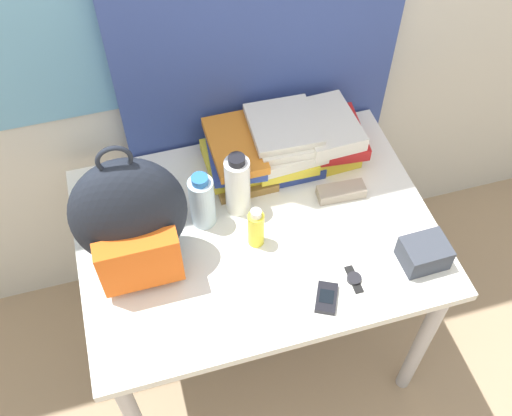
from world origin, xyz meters
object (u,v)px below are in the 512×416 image
cell_phone (326,298)px  sunscreen_bottle (256,228)px  book_stack_left (237,157)px  book_stack_right (327,135)px  wristwatch (354,279)px  book_stack_center (284,142)px  water_bottle (202,201)px  camera_pouch (424,253)px  sports_bottle (238,185)px  backpack (130,219)px  sunglasses_case (341,192)px

cell_phone → sunscreen_bottle: bearing=118.9°
book_stack_left → sunscreen_bottle: bearing=-94.1°
book_stack_right → wristwatch: 0.51m
book_stack_center → water_bottle: bearing=-150.8°
book_stack_right → sunscreen_bottle: 0.43m
wristwatch → water_bottle: bearing=138.2°
book_stack_right → water_bottle: 0.48m
water_bottle → camera_pouch: (0.57, -0.32, -0.06)m
water_bottle → sports_bottle: 0.12m
camera_pouch → backpack: bearing=163.4°
sunscreen_bottle → cell_phone: (0.13, -0.24, -0.06)m
sunscreen_bottle → camera_pouch: bearing=-24.0°
book_stack_center → camera_pouch: (0.27, -0.49, -0.05)m
wristwatch → sunglasses_case: bearing=76.1°
camera_pouch → book_stack_right: bearing=104.0°
book_stack_left → book_stack_center: (0.16, 0.00, 0.02)m
water_bottle → sports_bottle: (0.11, 0.02, 0.01)m
book_stack_right → sports_bottle: size_ratio=1.10×
backpack → wristwatch: bearing=-22.8°
book_stack_left → water_bottle: 0.23m
camera_pouch → wristwatch: bearing=-178.2°
sports_bottle → wristwatch: size_ratio=2.49×
book_stack_left → camera_pouch: (0.42, -0.48, -0.03)m
backpack → book_stack_center: bearing=26.4°
backpack → water_bottle: (0.21, 0.08, -0.10)m
backpack → book_stack_right: 0.72m
cell_phone → book_stack_right: bearing=70.3°
sunglasses_case → camera_pouch: camera_pouch is taller
backpack → sunglasses_case: bearing=5.4°
book_stack_right → camera_pouch: (0.12, -0.48, -0.04)m
book_stack_center → water_bottle: (-0.31, -0.17, 0.01)m
book_stack_right → sunglasses_case: book_stack_right is taller
wristwatch → backpack: bearing=157.2°
book_stack_center → wristwatch: size_ratio=2.95×
backpack → cell_phone: backpack is taller
sunglasses_case → wristwatch: 0.31m
book_stack_center → sunglasses_case: size_ratio=1.75×
camera_pouch → book_stack_left: bearing=131.2°
book_stack_right → sunglasses_case: size_ratio=1.63×
sports_bottle → sunglasses_case: bearing=-7.9°
sunglasses_case → camera_pouch: 0.33m
book_stack_left → backpack: bearing=-145.1°
book_stack_left → wristwatch: book_stack_left is taller
book_stack_right → sunscreen_bottle: size_ratio=1.69×
sunglasses_case → cell_phone: bearing=-116.9°
cell_phone → wristwatch: size_ratio=1.20×
book_stack_left → wristwatch: bearing=-66.8°
book_stack_right → sunscreen_bottle: book_stack_right is taller
book_stack_left → sunscreen_bottle: size_ratio=1.89×
sports_bottle → camera_pouch: 0.58m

